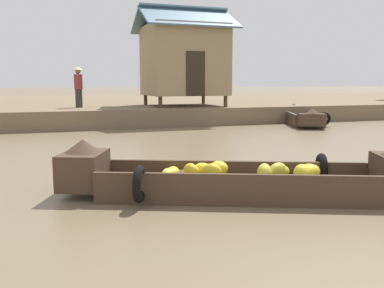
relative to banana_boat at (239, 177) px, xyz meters
The scene contains 6 objects.
ground_plane 4.48m from the banana_boat, 81.49° to the left, with size 300.00×300.00×0.00m, color #726047.
riverbank_strip 19.95m from the banana_boat, 88.10° to the left, with size 160.00×20.00×0.71m, color #756047.
banana_boat is the anchor object (origin of this frame).
fishing_skiff_distant 11.90m from the banana_boat, 52.00° to the left, with size 2.47×4.26×0.78m.
stilt_house_mid_left 12.79m from the banana_boat, 75.82° to the left, with size 3.96×3.56×4.27m.
vendor_person 12.39m from the banana_boat, 96.64° to the left, with size 0.44×0.44×1.66m.
Camera 1 is at (-3.35, -0.05, 1.72)m, focal length 39.36 mm.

